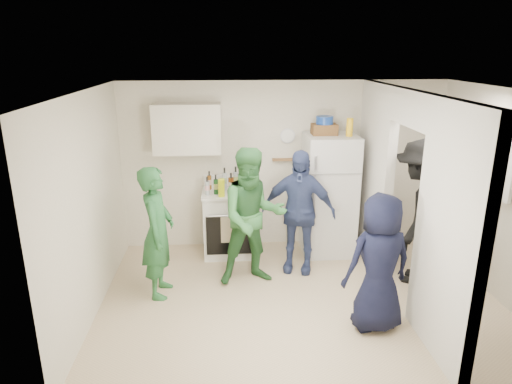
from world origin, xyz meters
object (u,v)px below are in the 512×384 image
(wicker_basket, at_px, (324,129))
(person_denim, at_px, (298,212))
(fridge, at_px, (329,195))
(yellow_cup_stack_top, at_px, (350,127))
(person_nook, at_px, (419,212))
(stove, at_px, (231,222))
(blue_bowl, at_px, (325,120))
(person_green_left, at_px, (158,232))
(person_navy, at_px, (379,263))
(person_green_center, at_px, (253,217))

(wicker_basket, relative_size, person_denim, 0.21)
(fridge, bearing_deg, yellow_cup_stack_top, -24.44)
(yellow_cup_stack_top, xyz_separation_m, person_nook, (0.72, -0.87, -0.95))
(stove, relative_size, yellow_cup_stack_top, 3.83)
(person_denim, distance_m, person_nook, 1.54)
(blue_bowl, bearing_deg, person_green_left, -152.77)
(person_navy, relative_size, person_nook, 0.81)
(fridge, xyz_separation_m, person_denim, (-0.54, -0.57, -0.04))
(stove, distance_m, person_denim, 1.14)
(fridge, height_order, person_green_left, fridge)
(wicker_basket, relative_size, yellow_cup_stack_top, 1.40)
(wicker_basket, bearing_deg, person_green_center, -139.31)
(fridge, xyz_separation_m, person_nook, (0.94, -0.97, 0.06))
(fridge, height_order, person_nook, person_nook)
(blue_bowl, xyz_separation_m, person_nook, (1.04, -1.02, -1.03))
(person_green_left, height_order, person_denim, person_denim)
(person_green_left, distance_m, person_navy, 2.59)
(wicker_basket, xyz_separation_m, person_denim, (-0.44, -0.62, -1.00))
(wicker_basket, height_order, yellow_cup_stack_top, yellow_cup_stack_top)
(person_green_left, distance_m, person_nook, 3.28)
(blue_bowl, height_order, person_denim, blue_bowl)
(person_green_left, bearing_deg, yellow_cup_stack_top, -64.73)
(person_denim, xyz_separation_m, person_nook, (1.48, -0.39, 0.10))
(person_navy, xyz_separation_m, person_nook, (0.85, 1.03, 0.18))
(stove, xyz_separation_m, person_green_center, (0.27, -0.90, 0.41))
(stove, bearing_deg, yellow_cup_stack_top, -4.47)
(wicker_basket, relative_size, person_green_left, 0.21)
(wicker_basket, xyz_separation_m, person_navy, (0.19, -2.05, -1.08))
(person_green_center, bearing_deg, fridge, 27.62)
(blue_bowl, distance_m, person_denim, 1.36)
(blue_bowl, xyz_separation_m, yellow_cup_stack_top, (0.32, -0.15, -0.08))
(person_navy, bearing_deg, person_green_left, -30.81)
(stove, height_order, person_green_left, person_green_left)
(person_denim, height_order, person_navy, person_denim)
(stove, distance_m, blue_bowl, 2.01)
(wicker_basket, xyz_separation_m, person_green_center, (-1.07, -0.92, -0.95))
(fridge, relative_size, person_nook, 0.94)
(stove, relative_size, fridge, 0.54)
(stove, bearing_deg, wicker_basket, 0.85)
(fridge, height_order, wicker_basket, wicker_basket)
(person_denim, xyz_separation_m, person_navy, (0.63, -1.42, -0.08))
(yellow_cup_stack_top, height_order, person_green_center, yellow_cup_stack_top)
(person_green_left, bearing_deg, blue_bowl, -58.88)
(wicker_basket, bearing_deg, person_nook, -44.35)
(blue_bowl, relative_size, person_nook, 0.13)
(person_green_center, bearing_deg, yellow_cup_stack_top, 19.97)
(yellow_cup_stack_top, distance_m, person_green_center, 1.88)
(fridge, relative_size, yellow_cup_stack_top, 7.07)
(yellow_cup_stack_top, relative_size, person_green_left, 0.15)
(person_green_center, relative_size, person_nook, 0.95)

